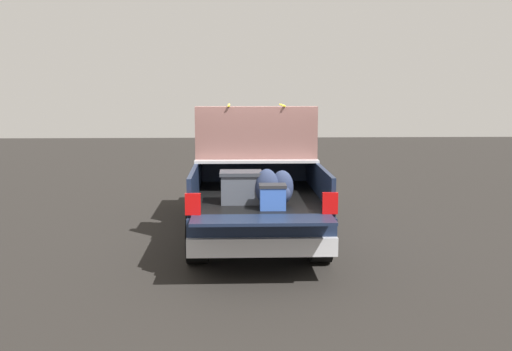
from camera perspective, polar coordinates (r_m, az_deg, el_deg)
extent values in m
plane|color=black|center=(10.60, -0.12, -5.42)|extent=(40.00, 40.00, 0.00)
cube|color=#162138|center=(10.47, -0.12, -2.15)|extent=(5.50, 1.92, 0.47)
cube|color=black|center=(9.25, 0.14, -1.95)|extent=(2.80, 1.80, 0.04)
cube|color=#162138|center=(9.22, -5.65, -0.57)|extent=(2.80, 0.06, 0.50)
cube|color=#162138|center=(9.29, 5.88, -0.50)|extent=(2.80, 0.06, 0.50)
cube|color=#162138|center=(10.56, -0.15, 0.60)|extent=(0.06, 1.80, 0.50)
cube|color=#162138|center=(7.61, 0.63, -4.19)|extent=(0.55, 1.80, 0.04)
cube|color=#B2B2B7|center=(9.94, -0.04, 1.69)|extent=(1.25, 1.92, 0.04)
cube|color=#162138|center=(11.73, -0.35, 1.38)|extent=(2.30, 1.92, 0.50)
cube|color=#2D3842|center=(11.58, -0.33, 3.91)|extent=(1.94, 1.76, 0.56)
cube|color=#162138|center=(13.08, -0.53, 1.83)|extent=(0.40, 1.82, 0.38)
cube|color=#B2B2B7|center=(7.84, 0.57, -6.59)|extent=(0.24, 1.92, 0.24)
cube|color=red|center=(7.83, -5.91, -2.68)|extent=(0.06, 0.20, 0.28)
cube|color=red|center=(7.91, 6.93, -2.58)|extent=(0.06, 0.20, 0.28)
cylinder|color=black|center=(12.24, -4.52, -1.68)|extent=(0.80, 0.30, 0.80)
cylinder|color=black|center=(12.29, 3.71, -1.63)|extent=(0.80, 0.30, 0.80)
cylinder|color=black|center=(8.82, -5.48, -5.62)|extent=(0.80, 0.30, 0.80)
cylinder|color=black|center=(8.89, 5.98, -5.52)|extent=(0.80, 0.30, 0.80)
cube|color=#474C56|center=(8.58, -1.42, -1.26)|extent=(0.40, 0.55, 0.40)
cube|color=#31353C|center=(8.54, -1.43, 0.22)|extent=(0.44, 0.59, 0.05)
ellipsoid|color=#283351|center=(8.41, 1.01, -1.09)|extent=(0.20, 0.33, 0.51)
ellipsoid|color=#283351|center=(8.31, 1.05, -1.73)|extent=(0.09, 0.23, 0.22)
ellipsoid|color=#283351|center=(8.50, 2.45, -1.10)|extent=(0.20, 0.32, 0.48)
ellipsoid|color=#283351|center=(8.40, 2.50, -1.71)|extent=(0.09, 0.22, 0.21)
cube|color=#3359B2|center=(8.14, 1.56, -2.14)|extent=(0.26, 0.34, 0.30)
cube|color=#262628|center=(8.11, 1.56, -0.96)|extent=(0.28, 0.36, 0.04)
cube|color=brown|center=(9.92, -0.04, 3.01)|extent=(0.85, 1.91, 0.42)
cube|color=brown|center=(9.54, 0.04, 5.27)|extent=(0.16, 1.91, 0.40)
cube|color=brown|center=(9.95, -4.98, 4.84)|extent=(0.61, 0.20, 0.22)
cube|color=brown|center=(10.01, 4.86, 4.86)|extent=(0.61, 0.20, 0.22)
cube|color=yellow|center=(9.87, -2.54, 6.58)|extent=(0.95, 0.03, 0.02)
cube|color=yellow|center=(9.90, 2.46, 6.59)|extent=(0.95, 0.03, 0.02)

